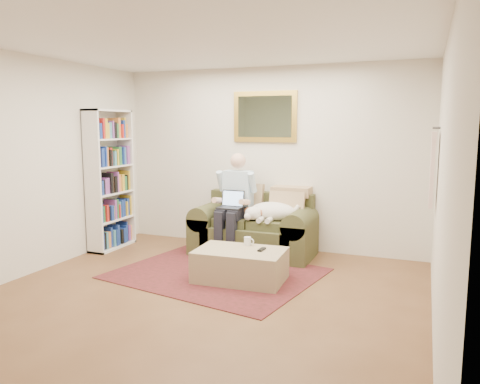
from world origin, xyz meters
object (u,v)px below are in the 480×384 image
Objects in this scene: coffee_mug at (248,241)px; bookshelf at (110,180)px; laptop at (231,203)px; sofa at (254,234)px; ottoman at (240,265)px; sleeping_dog at (273,211)px; seated_man at (233,205)px.

bookshelf reaches higher than coffee_mug.
laptop is 0.16× the size of bookshelf.
laptop is (-0.25, -0.22, 0.45)m from sofa.
bookshelf is at bearing 163.25° from ottoman.
coffee_mug is (-0.05, -0.83, -0.22)m from sleeping_dog.
bookshelf is at bearing -171.26° from sleeping_dog.
laptop is 0.47× the size of sleeping_dog.
sofa is at bearing 12.24° from bookshelf.
coffee_mug is 2.42m from bookshelf.
sleeping_dog is (0.55, 0.07, -0.06)m from seated_man.
sofa is at bearing 31.45° from seated_man.
laptop is 1.84m from bookshelf.
laptop is 3.23× the size of coffee_mug.
sleeping_dog reaches higher than ottoman.
laptop is 0.32× the size of ottoman.
coffee_mug is at bearing -56.72° from seated_man.
ottoman is (0.50, -0.98, -0.52)m from seated_man.
seated_man is at bearing 116.74° from ottoman.
coffee_mug is at bearing -11.50° from bookshelf.
bookshelf is at bearing -167.76° from sofa.
seated_man is 2.04× the size of sleeping_dog.
ottoman is (0.50, -0.92, -0.55)m from laptop.
ottoman is at bearing -90.84° from coffee_mug.
ottoman is 10.06× the size of coffee_mug.
laptop reaches higher than ottoman.
sleeping_dog is 0.86m from coffee_mug.
seated_man is at bearing -172.87° from sleeping_dog.
sleeping_dog is at bearing 86.70° from coffee_mug.
seated_man is at bearing 9.22° from bookshelf.
ottoman is 0.32m from coffee_mug.
laptop is at bearing -166.36° from sleeping_dog.
seated_man reaches higher than ottoman.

